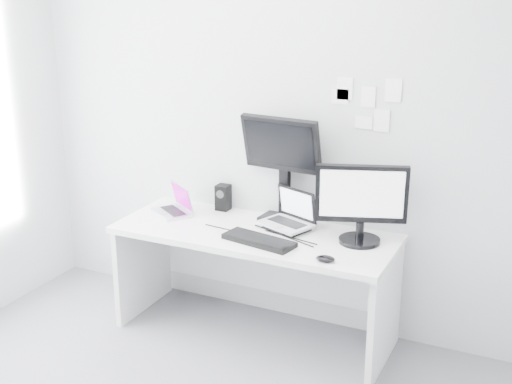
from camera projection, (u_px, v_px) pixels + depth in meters
back_wall at (277, 125)px, 4.47m from camera, size 3.60×0.00×3.60m
desk at (255, 283)px, 4.47m from camera, size 1.80×0.70×0.73m
macbook at (171, 199)px, 4.64m from camera, size 0.35×0.33×0.21m
speaker at (223, 197)px, 4.73m from camera, size 0.12×0.12×0.18m
dell_laptop at (286, 210)px, 4.35m from camera, size 0.38×0.34×0.26m
rear_monitor at (283, 168)px, 4.44m from camera, size 0.55×0.24×0.73m
samsung_monitor at (361, 203)px, 4.10m from camera, size 0.60×0.42×0.51m
keyboard at (259, 240)px, 4.17m from camera, size 0.48×0.25×0.03m
mouse at (325, 259)px, 3.89m from camera, size 0.12×0.08×0.04m
wall_note_0 at (345, 88)px, 4.20m from camera, size 0.10×0.00×0.14m
wall_note_1 at (368, 97)px, 4.15m from camera, size 0.09×0.00×0.13m
wall_note_2 at (393, 90)px, 4.07m from camera, size 0.10×0.00×0.14m
wall_note_3 at (364, 122)px, 4.21m from camera, size 0.11×0.00×0.08m
wall_note_4 at (382, 121)px, 4.15m from camera, size 0.10×0.00×0.14m
wall_note_5 at (340, 96)px, 4.23m from camera, size 0.11×0.00×0.09m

